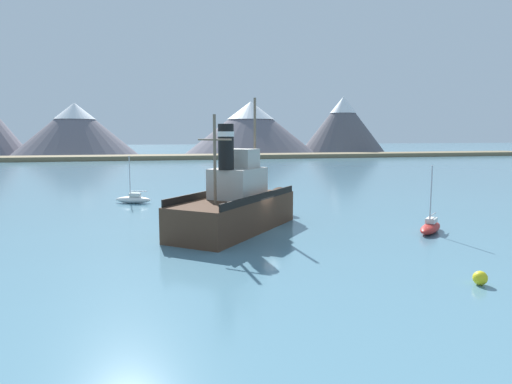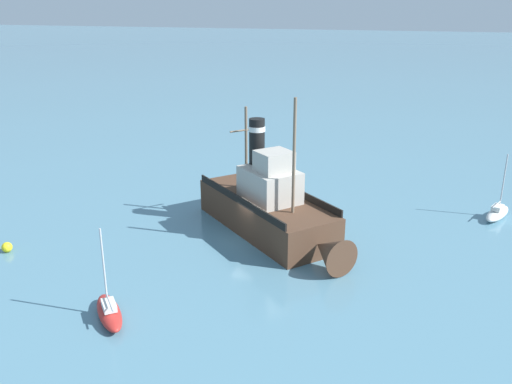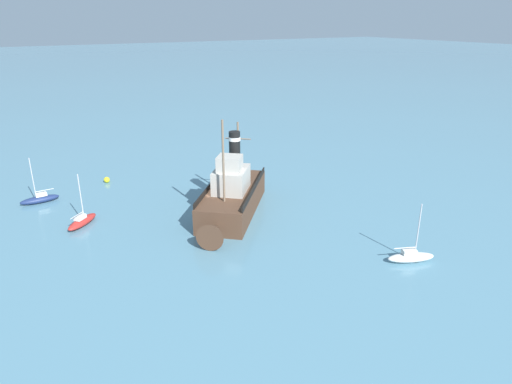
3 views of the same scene
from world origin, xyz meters
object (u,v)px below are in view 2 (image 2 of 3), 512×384
at_px(mooring_buoy, 7,247).
at_px(sailboat_white, 497,213).
at_px(old_tugboat, 270,208).
at_px(sailboat_red, 109,311).

bearing_deg(mooring_buoy, sailboat_white, 118.09).
bearing_deg(sailboat_white, old_tugboat, -62.77).
relative_size(old_tugboat, sailboat_red, 2.68).
height_order(old_tugboat, mooring_buoy, old_tugboat).
height_order(sailboat_white, mooring_buoy, sailboat_white).
bearing_deg(mooring_buoy, sailboat_red, 66.10).
distance_m(old_tugboat, mooring_buoy, 17.53).
distance_m(sailboat_white, sailboat_red, 29.10).
relative_size(sailboat_red, mooring_buoy, 7.28).
bearing_deg(sailboat_red, old_tugboat, 160.82).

